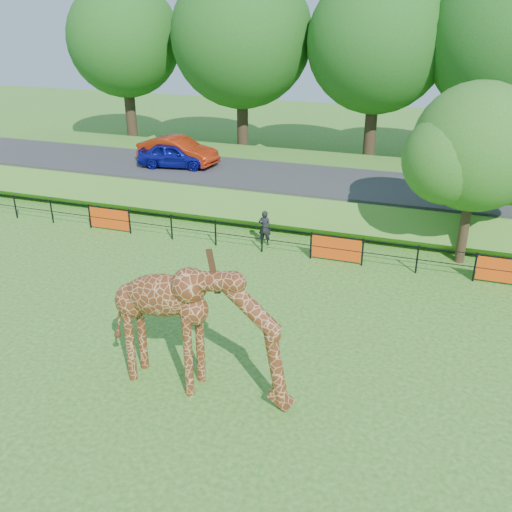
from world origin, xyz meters
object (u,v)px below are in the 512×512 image
(car_blue, at_px, (174,155))
(tree_east, at_px, (479,152))
(giraffe, at_px, (199,330))
(car_red, at_px, (178,151))
(visitor, at_px, (265,228))

(car_blue, height_order, tree_east, tree_east)
(giraffe, xyz_separation_m, tree_east, (6.26, 10.54, 2.51))
(tree_east, bearing_deg, giraffe, -120.71)
(car_red, bearing_deg, tree_east, -100.15)
(car_blue, relative_size, car_red, 0.86)
(visitor, bearing_deg, car_blue, -37.04)
(car_blue, xyz_separation_m, visitor, (6.51, -5.00, -1.31))
(giraffe, xyz_separation_m, car_blue, (-7.98, 14.66, 0.27))
(car_blue, xyz_separation_m, tree_east, (14.24, -4.13, 2.24))
(giraffe, relative_size, visitor, 3.37)
(visitor, distance_m, tree_east, 8.55)
(giraffe, relative_size, car_blue, 1.36)
(car_blue, distance_m, visitor, 8.32)
(car_blue, bearing_deg, giraffe, -160.03)
(tree_east, bearing_deg, visitor, -173.53)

